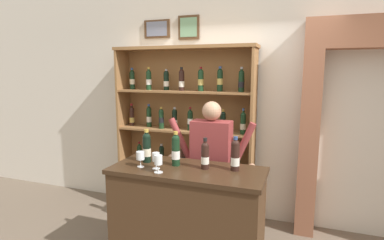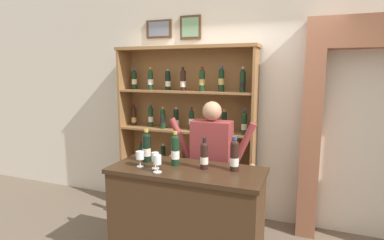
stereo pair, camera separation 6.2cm
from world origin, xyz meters
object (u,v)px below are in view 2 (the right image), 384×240
wine_shelf (186,127)px  wine_glass_spare (157,161)px  tasting_bottle_riserva (147,147)px  tasting_bottle_grappa (234,155)px  wine_glass_left (140,156)px  wine_glass_center (155,157)px  shopkeeper (211,159)px  tasting_bottle_brunello (204,155)px  tasting_counter (187,222)px  tasting_bottle_bianco (175,150)px

wine_shelf → wine_glass_spare: (0.29, -1.39, -0.04)m
wine_shelf → tasting_bottle_riserva: (0.04, -1.14, 0.00)m
tasting_bottle_grappa → wine_glass_left: (-0.84, -0.19, -0.04)m
wine_glass_left → wine_glass_center: wine_glass_center is taller
wine_shelf → shopkeeper: (0.56, -0.68, -0.20)m
shopkeeper → wine_shelf: bearing=129.5°
wine_shelf → tasting_bottle_brunello: (0.64, -1.15, -0.02)m
wine_glass_left → tasting_counter: bearing=13.3°
tasting_bottle_brunello → wine_glass_spare: (-0.35, -0.23, -0.02)m
tasting_bottle_grappa → tasting_bottle_brunello: bearing=-169.5°
tasting_bottle_bianco → wine_shelf: bearing=107.0°
wine_shelf → wine_glass_center: bearing=-80.3°
tasting_bottle_riserva → wine_shelf: bearing=92.3°
shopkeeper → wine_glass_spare: (-0.27, -0.71, 0.16)m
tasting_bottle_bianco → tasting_counter: bearing=-20.5°
shopkeeper → tasting_bottle_riserva: bearing=-137.8°
tasting_counter → wine_glass_left: 0.75m
wine_shelf → tasting_bottle_bianco: bearing=-73.0°
tasting_counter → tasting_bottle_bianco: bearing=159.5°
tasting_bottle_riserva → wine_glass_left: (0.02, -0.16, -0.05)m
wine_glass_left → shopkeeper: bearing=51.4°
tasting_bottle_bianco → tasting_bottle_grappa: bearing=4.6°
tasting_counter → shopkeeper: shopkeeper is taller
tasting_bottle_riserva → wine_glass_left: bearing=-83.9°
wine_shelf → wine_glass_center: size_ratio=14.72×
tasting_counter → tasting_bottle_riserva: size_ratio=4.35×
wine_shelf → tasting_bottle_bianco: wine_shelf is taller
shopkeeper → tasting_bottle_bianco: 0.56m
tasting_counter → wine_glass_spare: 0.68m
tasting_bottle_grappa → wine_glass_spare: tasting_bottle_grappa is taller
wine_glass_spare → shopkeeper: bearing=69.1°
tasting_bottle_bianco → wine_glass_spare: size_ratio=2.10×
tasting_bottle_riserva → tasting_bottle_grappa: (0.86, 0.04, -0.01)m
wine_shelf → wine_glass_center: wine_shelf is taller
tasting_bottle_riserva → shopkeeper: bearing=42.2°
tasting_bottle_riserva → tasting_bottle_brunello: bearing=-1.2°
tasting_bottle_bianco → wine_glass_left: 0.33m
tasting_counter → wine_glass_left: bearing=-166.7°
wine_shelf → wine_glass_left: size_ratio=15.39×
wine_shelf → wine_glass_spare: wine_shelf is taller
tasting_bottle_riserva → wine_glass_spare: size_ratio=2.08×
wine_glass_spare → wine_glass_left: wine_glass_spare is taller
tasting_bottle_brunello → shopkeeper: bearing=99.5°
tasting_counter → tasting_bottle_brunello: tasting_bottle_brunello is taller
tasting_bottle_bianco → tasting_bottle_brunello: (0.29, -0.00, -0.02)m
wine_shelf → tasting_bottle_riserva: wine_shelf is taller
shopkeeper → wine_glass_spare: size_ratio=10.38×
wine_glass_left → tasting_bottle_brunello: bearing=14.0°
wine_glass_spare → tasting_bottle_brunello: bearing=33.6°
shopkeeper → tasting_bottle_bianco: (-0.21, -0.47, 0.20)m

